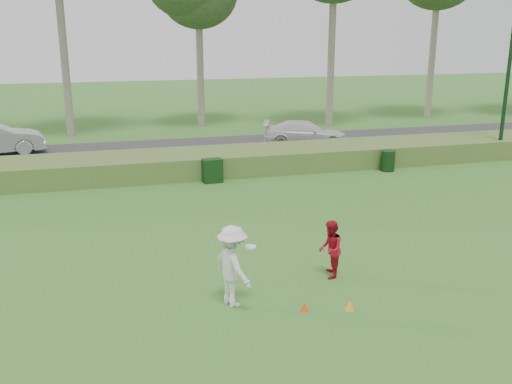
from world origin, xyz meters
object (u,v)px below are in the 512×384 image
object	(u,v)px
player_white	(233,266)
cone_yellow	(350,305)
car_right	(305,133)
trash_bin	(388,161)
cone_orange	(305,307)
utility_cabinet	(212,171)
player_red	(330,249)

from	to	relation	value
player_white	cone_yellow	size ratio (longest dim) A/B	7.91
car_right	trash_bin	bearing A→B (deg)	-146.27
cone_orange	utility_cabinet	xyz separation A→B (m)	(0.19, 11.34, 0.39)
player_red	utility_cabinet	size ratio (longest dim) A/B	1.50
cone_orange	cone_yellow	distance (m)	1.00
player_red	car_right	world-z (taller)	player_red
utility_cabinet	trash_bin	world-z (taller)	utility_cabinet
player_white	player_red	xyz separation A→B (m)	(2.66, 0.82, -0.20)
cone_yellow	player_red	bearing A→B (deg)	81.95
trash_bin	player_white	bearing A→B (deg)	-131.80
player_white	trash_bin	xyz separation A→B (m)	(9.39, 10.50, -0.47)
cone_orange	player_white	bearing A→B (deg)	153.21
player_red	trash_bin	distance (m)	11.79
trash_bin	car_right	distance (m)	6.32
player_white	cone_yellow	bearing A→B (deg)	-131.38
player_red	trash_bin	xyz separation A→B (m)	(6.72, 9.68, -0.27)
cone_yellow	utility_cabinet	xyz separation A→B (m)	(-0.78, 11.56, 0.37)
utility_cabinet	car_right	distance (m)	8.60
utility_cabinet	car_right	size ratio (longest dim) A/B	0.22
trash_bin	cone_yellow	bearing A→B (deg)	-121.36
cone_yellow	cone_orange	bearing A→B (deg)	167.39
player_white	player_red	size ratio (longest dim) A/B	1.27
player_white	utility_cabinet	xyz separation A→B (m)	(1.63, 10.62, -0.44)
player_red	trash_bin	bearing A→B (deg)	165.35
player_red	cone_yellow	world-z (taller)	player_red
player_red	cone_yellow	bearing A→B (deg)	12.09
cone_orange	cone_yellow	xyz separation A→B (m)	(0.97, -0.22, 0.02)
player_white	utility_cabinet	distance (m)	10.75
player_red	cone_orange	bearing A→B (deg)	-18.18
cone_yellow	car_right	bearing A→B (deg)	72.95
cone_yellow	car_right	world-z (taller)	car_right
cone_orange	utility_cabinet	bearing A→B (deg)	89.02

